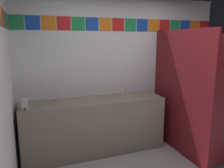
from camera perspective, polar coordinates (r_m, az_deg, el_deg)
wall_back at (r=4.02m, az=2.78°, el=3.39°), size 3.62×0.09×2.54m
vanity_counter at (r=3.74m, az=-4.44°, el=-10.40°), size 2.26×0.57×0.88m
faucet_left at (r=3.57m, az=-13.75°, el=-3.59°), size 0.04×0.10×0.14m
faucet_right at (r=3.85m, az=3.20°, el=-2.17°), size 0.04×0.10×0.14m
soap_dispenser at (r=3.30m, az=-21.25°, el=-4.81°), size 0.09×0.09×0.16m
stall_divider at (r=3.66m, az=21.17°, el=-2.72°), size 0.92×1.44×1.98m
toilet at (r=4.58m, az=20.42°, el=-8.86°), size 0.39×0.49×0.74m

